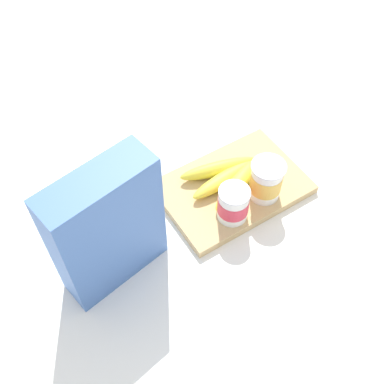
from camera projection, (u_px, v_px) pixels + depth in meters
ground_plane at (232, 190)px, 1.09m from camera, size 2.40×2.40×0.00m
cutting_board at (233, 188)px, 1.08m from camera, size 0.32×0.22×0.02m
cereal_box at (107, 229)px, 0.86m from camera, size 0.22×0.11×0.29m
yogurt_cup_front at (266, 180)px, 1.02m from camera, size 0.08×0.08×0.10m
yogurt_cup_back at (233, 204)px, 0.99m from camera, size 0.07×0.07×0.08m
banana_bunch at (228, 177)px, 1.07m from camera, size 0.19×0.15×0.04m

